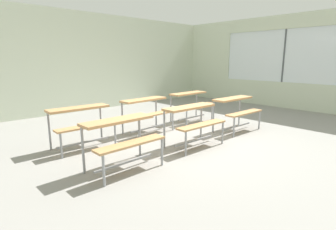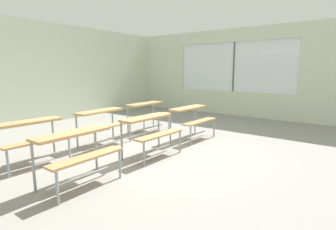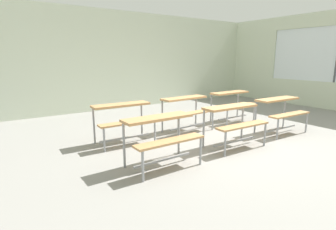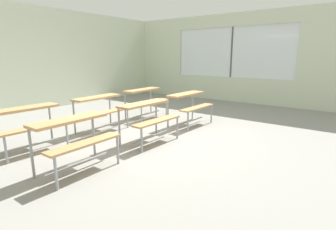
{
  "view_description": "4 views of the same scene",
  "coord_description": "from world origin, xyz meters",
  "px_view_note": "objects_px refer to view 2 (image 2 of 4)",
  "views": [
    {
      "loc": [
        -3.8,
        -3.3,
        1.6
      ],
      "look_at": [
        -0.25,
        0.49,
        0.49
      ],
      "focal_mm": 28.0,
      "sensor_mm": 36.0,
      "label": 1
    },
    {
      "loc": [
        -3.8,
        -3.3,
        1.6
      ],
      "look_at": [
        0.39,
        -0.11,
        0.69
      ],
      "focal_mm": 28.0,
      "sensor_mm": 36.0,
      "label": 2
    },
    {
      "loc": [
        -3.8,
        -3.3,
        1.6
      ],
      "look_at": [
        -0.86,
        1.01,
        0.45
      ],
      "focal_mm": 28.0,
      "sensor_mm": 36.0,
      "label": 3
    },
    {
      "loc": [
        -3.8,
        -3.3,
        1.6
      ],
      "look_at": [
        0.56,
        -0.05,
        0.36
      ],
      "focal_mm": 28.0,
      "sensor_mm": 36.0,
      "label": 4
    }
  ],
  "objects_px": {
    "desk_bench_r0c2": "(192,115)",
    "desk_bench_r1c0": "(31,132)",
    "desk_bench_r1c2": "(148,110)",
    "desk_bench_r0c1": "(151,126)",
    "desk_bench_r1c1": "(103,119)",
    "desk_bench_r0c0": "(77,146)"
  },
  "relations": [
    {
      "from": "desk_bench_r0c2",
      "to": "desk_bench_r1c0",
      "type": "distance_m",
      "value": 3.33
    },
    {
      "from": "desk_bench_r0c2",
      "to": "desk_bench_r1c2",
      "type": "relative_size",
      "value": 1.02
    },
    {
      "from": "desk_bench_r1c2",
      "to": "desk_bench_r1c0",
      "type": "bearing_deg",
      "value": -179.11
    },
    {
      "from": "desk_bench_r0c1",
      "to": "desk_bench_r1c1",
      "type": "bearing_deg",
      "value": 93.59
    },
    {
      "from": "desk_bench_r0c1",
      "to": "desk_bench_r1c2",
      "type": "xyz_separation_m",
      "value": [
        1.48,
        1.38,
        0.0
      ]
    },
    {
      "from": "desk_bench_r0c2",
      "to": "desk_bench_r1c0",
      "type": "height_order",
      "value": "same"
    },
    {
      "from": "desk_bench_r0c0",
      "to": "desk_bench_r1c0",
      "type": "distance_m",
      "value": 1.32
    },
    {
      "from": "desk_bench_r0c1",
      "to": "desk_bench_r1c2",
      "type": "bearing_deg",
      "value": 44.82
    },
    {
      "from": "desk_bench_r0c2",
      "to": "desk_bench_r1c1",
      "type": "distance_m",
      "value": 2.01
    },
    {
      "from": "desk_bench_r1c1",
      "to": "desk_bench_r1c2",
      "type": "xyz_separation_m",
      "value": [
        1.52,
        0.07,
        0.0
      ]
    },
    {
      "from": "desk_bench_r1c0",
      "to": "desk_bench_r1c1",
      "type": "distance_m",
      "value": 1.52
    },
    {
      "from": "desk_bench_r1c1",
      "to": "desk_bench_r1c2",
      "type": "relative_size",
      "value": 1.02
    },
    {
      "from": "desk_bench_r0c2",
      "to": "desk_bench_r1c2",
      "type": "height_order",
      "value": "same"
    },
    {
      "from": "desk_bench_r1c0",
      "to": "desk_bench_r1c2",
      "type": "xyz_separation_m",
      "value": [
        3.04,
        0.06,
        0.0
      ]
    },
    {
      "from": "desk_bench_r1c1",
      "to": "desk_bench_r1c2",
      "type": "bearing_deg",
      "value": -0.32
    },
    {
      "from": "desk_bench_r0c0",
      "to": "desk_bench_r1c2",
      "type": "distance_m",
      "value": 3.34
    },
    {
      "from": "desk_bench_r1c0",
      "to": "desk_bench_r0c2",
      "type": "bearing_deg",
      "value": -20.66
    },
    {
      "from": "desk_bench_r0c0",
      "to": "desk_bench_r0c2",
      "type": "height_order",
      "value": "same"
    },
    {
      "from": "desk_bench_r0c1",
      "to": "desk_bench_r1c0",
      "type": "height_order",
      "value": "same"
    },
    {
      "from": "desk_bench_r0c2",
      "to": "desk_bench_r0c1",
      "type": "bearing_deg",
      "value": -175.95
    },
    {
      "from": "desk_bench_r1c0",
      "to": "desk_bench_r1c1",
      "type": "height_order",
      "value": "same"
    },
    {
      "from": "desk_bench_r0c2",
      "to": "desk_bench_r1c1",
      "type": "xyz_separation_m",
      "value": [
        -1.56,
        1.26,
        0.0
      ]
    }
  ]
}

